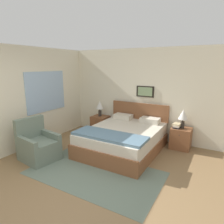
{
  "coord_description": "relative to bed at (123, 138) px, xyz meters",
  "views": [
    {
      "loc": [
        2.16,
        -2.13,
        2.13
      ],
      "look_at": [
        -0.1,
        1.81,
        1.06
      ],
      "focal_mm": 32.0,
      "sensor_mm": 36.0,
      "label": 1
    }
  ],
  "objects": [
    {
      "name": "bed",
      "position": [
        0.0,
        0.0,
        0.0
      ],
      "size": [
        1.72,
        2.17,
        1.06
      ],
      "color": "brown",
      "rests_on": "ground_plane"
    },
    {
      "name": "table_lamp_by_door",
      "position": [
        1.26,
        0.86,
        0.57
      ],
      "size": [
        0.24,
        0.24,
        0.5
      ],
      "color": "#2D2823",
      "rests_on": "nightstand_by_door"
    },
    {
      "name": "wall_back",
      "position": [
        -0.03,
        1.16,
        0.99
      ],
      "size": [
        6.86,
        0.09,
        2.6
      ],
      "color": "beige",
      "rests_on": "ground_plane"
    },
    {
      "name": "book_thick_bottom",
      "position": [
        1.14,
        0.81,
        0.26
      ],
      "size": [
        0.19,
        0.24,
        0.04
      ],
      "rotation": [
        0.0,
        0.0,
        -0.18
      ],
      "color": "#232328",
      "rests_on": "nightstand_by_door"
    },
    {
      "name": "book_hardcover_middle",
      "position": [
        1.14,
        0.81,
        0.3
      ],
      "size": [
        0.16,
        0.25,
        0.04
      ],
      "rotation": [
        0.0,
        0.0,
        -0.04
      ],
      "color": "silver",
      "rests_on": "book_thick_bottom"
    },
    {
      "name": "armchair",
      "position": [
        -1.48,
        -1.42,
        -0.0
      ],
      "size": [
        0.88,
        0.81,
        0.95
      ],
      "rotation": [
        0.0,
        0.0,
        -1.72
      ],
      "color": "slate",
      "rests_on": "ground_plane"
    },
    {
      "name": "nightstand_near_window",
      "position": [
        -1.25,
        0.85,
        -0.04
      ],
      "size": [
        0.5,
        0.48,
        0.55
      ],
      "color": "brown",
      "rests_on": "ground_plane"
    },
    {
      "name": "area_rug_main",
      "position": [
        0.01,
        -1.3,
        -0.31
      ],
      "size": [
        2.65,
        1.53,
        0.01
      ],
      "color": "slate",
      "rests_on": "ground_plane"
    },
    {
      "name": "wall_left",
      "position": [
        -2.29,
        -0.51,
        0.99
      ],
      "size": [
        0.08,
        5.69,
        2.6
      ],
      "color": "beige",
      "rests_on": "ground_plane"
    },
    {
      "name": "ground_plane",
      "position": [
        -0.03,
        -2.17,
        -0.31
      ],
      "size": [
        16.0,
        16.0,
        0.0
      ],
      "primitive_type": "plane",
      "color": "olive"
    },
    {
      "name": "nightstand_by_door",
      "position": [
        1.25,
        0.85,
        -0.04
      ],
      "size": [
        0.5,
        0.48,
        0.55
      ],
      "color": "brown",
      "rests_on": "ground_plane"
    },
    {
      "name": "book_novel_upper",
      "position": [
        1.14,
        0.81,
        0.34
      ],
      "size": [
        0.21,
        0.24,
        0.04
      ],
      "rotation": [
        0.0,
        0.0,
        -0.12
      ],
      "color": "beige",
      "rests_on": "book_hardcover_middle"
    },
    {
      "name": "table_lamp_near_window",
      "position": [
        -1.26,
        0.86,
        0.57
      ],
      "size": [
        0.24,
        0.24,
        0.5
      ],
      "color": "#2D2823",
      "rests_on": "nightstand_near_window"
    }
  ]
}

